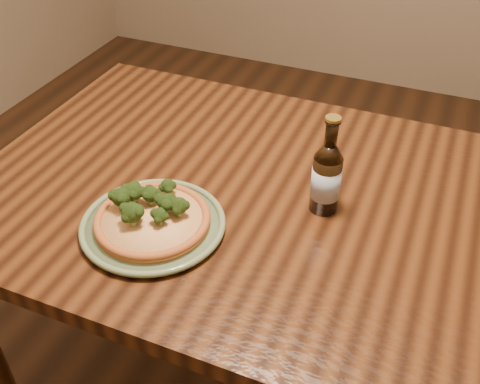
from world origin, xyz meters
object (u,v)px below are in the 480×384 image
at_px(table, 319,240).
at_px(beer_bottle, 326,177).
at_px(pizza, 151,217).
at_px(plate, 153,225).

relative_size(table, beer_bottle, 7.07).
bearing_deg(beer_bottle, pizza, -162.84).
bearing_deg(plate, beer_bottle, 33.11).
relative_size(pizza, beer_bottle, 1.06).
height_order(plate, pizza, pizza).
xyz_separation_m(table, plate, (-0.30, -0.20, 0.10)).
bearing_deg(table, pizza, -147.52).
bearing_deg(pizza, beer_bottle, 32.51).
distance_m(plate, pizza, 0.02).
height_order(table, pizza, pizza).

